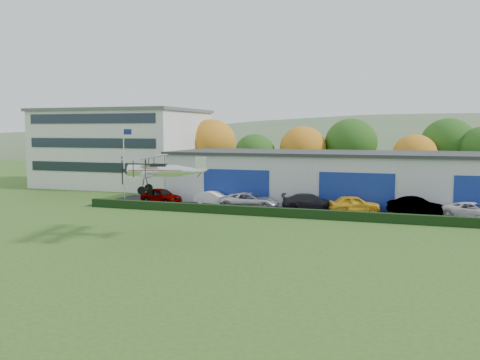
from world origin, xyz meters
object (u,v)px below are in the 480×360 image
(hangar, at_px, (363,177))
(car_3, at_px, (310,202))
(car_0, at_px, (161,196))
(biplane, at_px, (160,169))
(car_4, at_px, (354,204))
(car_2, at_px, (250,201))
(car_1, at_px, (214,198))
(car_6, at_px, (473,211))
(flagpole, at_px, (125,156))
(office_block, at_px, (124,147))
(car_5, at_px, (416,206))

(hangar, relative_size, car_3, 7.56)
(car_0, relative_size, biplane, 0.68)
(hangar, height_order, car_4, hangar)
(hangar, bearing_deg, car_2, -138.24)
(car_1, height_order, car_6, car_6)
(biplane, bearing_deg, car_3, 53.53)
(car_0, bearing_deg, car_6, -72.89)
(flagpole, bearing_deg, biplane, -52.41)
(office_block, height_order, car_6, office_block)
(office_block, bearing_deg, flagpole, -58.03)
(office_block, relative_size, biplane, 2.98)
(flagpole, relative_size, car_1, 1.97)
(hangar, height_order, car_3, hangar)
(car_1, relative_size, biplane, 0.59)
(flagpole, relative_size, car_2, 1.40)
(flagpole, bearing_deg, car_2, -9.93)
(office_block, height_order, car_5, office_block)
(car_0, relative_size, car_5, 0.98)
(car_2, height_order, biplane, biplane)
(hangar, distance_m, office_block, 33.84)
(car_6, height_order, biplane, biplane)
(office_block, xyz_separation_m, flagpole, (8.12, -13.00, -0.43))
(car_4, bearing_deg, hangar, -20.44)
(car_3, bearing_deg, car_4, -100.77)
(office_block, xyz_separation_m, car_4, (33.04, -14.55, -4.37))
(car_5, distance_m, biplane, 23.85)
(office_block, relative_size, car_2, 3.61)
(office_block, bearing_deg, car_2, -33.88)
(flagpole, height_order, car_1, flagpole)
(car_1, bearing_deg, office_block, 62.64)
(car_0, distance_m, car_6, 29.55)
(flagpole, height_order, biplane, flagpole)
(car_2, bearing_deg, car_0, 77.92)
(car_0, height_order, car_6, car_0)
(hangar, height_order, car_0, hangar)
(hangar, height_order, flagpole, flagpole)
(car_2, bearing_deg, car_4, -91.16)
(car_1, xyz_separation_m, car_2, (4.39, -1.73, 0.13))
(flagpole, xyz_separation_m, car_4, (24.92, -1.55, -3.94))
(flagpole, distance_m, car_3, 21.26)
(flagpole, xyz_separation_m, car_3, (20.83, -1.49, -3.96))
(car_2, xyz_separation_m, car_5, (15.04, 1.62, -0.00))
(hangar, xyz_separation_m, flagpole, (-24.88, -5.98, 2.13))
(car_0, bearing_deg, car_5, -71.36)
(biplane, bearing_deg, car_6, 24.64)
(flagpole, relative_size, car_6, 1.60)
(office_block, xyz_separation_m, car_0, (13.49, -14.91, -4.36))
(car_2, height_order, car_5, car_2)
(flagpole, height_order, car_3, flagpole)
(hangar, relative_size, car_2, 7.11)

